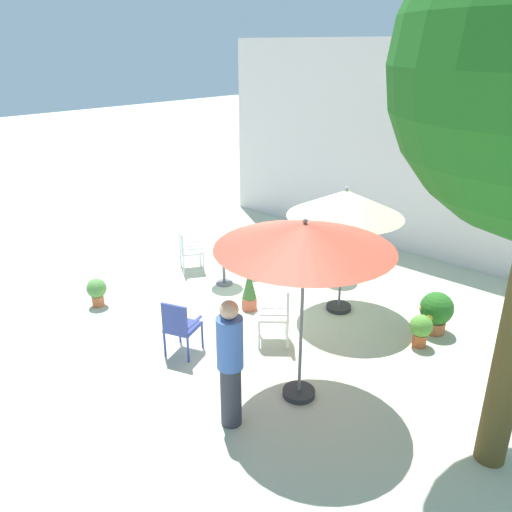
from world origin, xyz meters
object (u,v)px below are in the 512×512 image
object	(u,v)px
potted_plant_1	(249,290)
potted_plant_2	(421,329)
potted_plant_0	(436,311)
cafe_table_1	(224,260)
patio_chair_1	(293,229)
cafe_table_0	(336,256)
potted_plant_4	(97,290)
standing_person	(230,363)
patio_chair_2	(279,311)
potted_plant_3	(254,265)
patio_chair_0	(188,248)
patio_umbrella_0	(346,204)
patio_chair_3	(180,325)
patio_umbrella_1	(305,238)

from	to	relation	value
potted_plant_1	potted_plant_2	xyz separation A→B (m)	(2.81, 0.90, -0.07)
potted_plant_0	potted_plant_1	world-z (taller)	potted_plant_1
cafe_table_1	patio_chair_1	xyz separation A→B (m)	(-0.06, 2.24, 0.03)
cafe_table_0	cafe_table_1	distance (m)	2.25
potted_plant_4	standing_person	xyz separation A→B (m)	(4.00, -0.60, 0.58)
patio_chair_2	potted_plant_3	distance (m)	2.53
cafe_table_1	potted_plant_3	distance (m)	0.71
patio_chair_0	potted_plant_1	size ratio (longest dim) A/B	1.10
patio_umbrella_0	potted_plant_2	bearing A→B (deg)	-5.82
patio_chair_0	patio_chair_3	size ratio (longest dim) A/B	0.94
cafe_table_1	standing_person	distance (m)	4.10
patio_chair_3	patio_chair_0	bearing A→B (deg)	137.34
patio_umbrella_0	patio_chair_0	bearing A→B (deg)	-168.83
potted_plant_1	standing_person	bearing A→B (deg)	-51.20
patio_umbrella_0	standing_person	world-z (taller)	patio_umbrella_0
patio_chair_3	potted_plant_2	xyz separation A→B (m)	(2.57, 2.68, -0.21)
cafe_table_0	potted_plant_0	xyz separation A→B (m)	(2.38, -0.65, -0.11)
potted_plant_0	potted_plant_2	bearing A→B (deg)	-87.56
potted_plant_1	potted_plant_4	bearing A→B (deg)	-140.43
patio_chair_2	patio_umbrella_0	bearing A→B (deg)	86.45
potted_plant_4	standing_person	size ratio (longest dim) A/B	0.31
patio_chair_3	standing_person	distance (m)	1.78
patio_umbrella_0	potted_plant_2	size ratio (longest dim) A/B	4.23
patio_chair_1	potted_plant_4	bearing A→B (deg)	-102.30
patio_chair_3	potted_plant_4	size ratio (longest dim) A/B	1.74
patio_umbrella_0	potted_plant_0	size ratio (longest dim) A/B	3.20
cafe_table_0	standing_person	bearing A→B (deg)	-71.57
potted_plant_1	patio_umbrella_1	bearing A→B (deg)	-31.79
patio_chair_3	potted_plant_0	bearing A→B (deg)	51.93
potted_plant_1	potted_plant_3	world-z (taller)	potted_plant_1
patio_chair_1	potted_plant_1	bearing A→B (deg)	-66.76
potted_plant_2	patio_chair_1	bearing A→B (deg)	155.85
patio_chair_1	cafe_table_0	bearing A→B (deg)	-19.80
patio_chair_0	potted_plant_1	xyz separation A→B (m)	(2.13, -0.41, -0.12)
cafe_table_1	patio_chair_2	bearing A→B (deg)	-23.04
patio_chair_0	potted_plant_0	size ratio (longest dim) A/B	1.22
patio_umbrella_1	patio_chair_2	distance (m)	2.20
potted_plant_0	potted_plant_2	distance (m)	0.57
potted_plant_3	standing_person	world-z (taller)	standing_person
potted_plant_2	patio_umbrella_1	bearing A→B (deg)	-105.74
patio_chair_0	potted_plant_2	size ratio (longest dim) A/B	1.61
patio_chair_2	standing_person	world-z (taller)	standing_person
potted_plant_0	potted_plant_1	distance (m)	3.15
cafe_table_0	patio_chair_0	bearing A→B (deg)	-146.00
patio_umbrella_0	cafe_table_0	xyz separation A→B (m)	(-0.79, 1.05, -1.45)
standing_person	potted_plant_1	bearing A→B (deg)	128.80
patio_chair_3	potted_plant_0	size ratio (longest dim) A/B	1.30
patio_chair_3	potted_plant_0	world-z (taller)	patio_chair_3
potted_plant_4	patio_chair_2	bearing A→B (deg)	21.43
patio_umbrella_0	patio_chair_2	bearing A→B (deg)	-93.55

